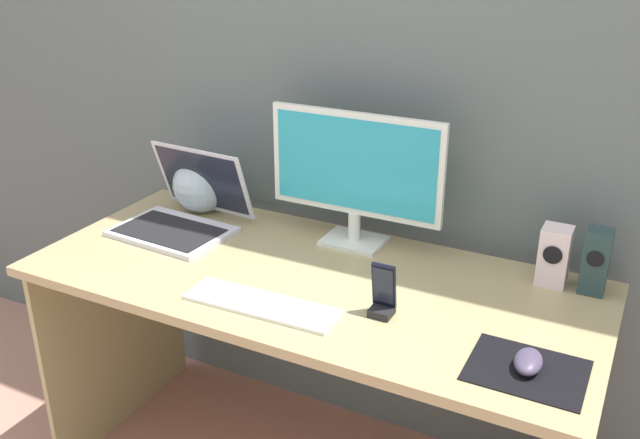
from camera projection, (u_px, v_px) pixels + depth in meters
The scene contains 11 objects.
wall_back at pixel (373, 65), 2.04m from camera, with size 6.00×0.04×2.50m, color slate.
desk at pixel (310, 321), 1.97m from camera, with size 1.57×0.69×0.75m.
monitor at pixel (355, 172), 2.02m from camera, with size 0.53×0.14×0.40m.
speaker_right at pixel (596, 261), 1.79m from camera, with size 0.07×0.07×0.18m.
speaker_near_monitor at pixel (554, 256), 1.84m from camera, with size 0.08×0.08×0.16m.
laptop at pixel (182, 214), 2.19m from camera, with size 0.37×0.34×0.24m.
fishbowl at pixel (201, 185), 2.31m from camera, with size 0.19×0.19×0.19m, color silver.
keyboard_external at pixel (262, 304), 1.76m from camera, with size 0.41×0.12×0.01m, color white.
mousepad at pixel (527, 370), 1.51m from camera, with size 0.25×0.20×0.00m, color black.
mouse at pixel (528, 362), 1.50m from camera, with size 0.06×0.10×0.04m, color #4D435C.
phone_in_dock at pixel (383, 297), 1.70m from camera, with size 0.06×0.05×0.14m.
Camera 1 is at (0.80, -1.50, 1.64)m, focal length 39.15 mm.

